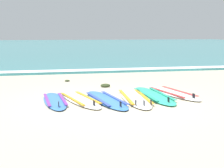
{
  "coord_description": "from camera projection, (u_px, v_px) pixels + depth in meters",
  "views": [
    {
      "loc": [
        -1.48,
        -7.17,
        1.64
      ],
      "look_at": [
        0.29,
        1.11,
        0.25
      ],
      "focal_mm": 49.99,
      "sensor_mm": 36.0,
      "label": 1
    }
  ],
  "objects": [
    {
      "name": "ground_plane",
      "position": [
        110.0,
        102.0,
        7.49
      ],
      "size": [
        80.0,
        80.0,
        0.0
      ],
      "primitive_type": "plane",
      "color": "#B7AD93"
    },
    {
      "name": "sea",
      "position": [
        56.0,
        45.0,
        41.61
      ],
      "size": [
        80.0,
        60.0,
        0.1
      ],
      "primitive_type": "cube",
      "color": "teal",
      "rests_on": "ground"
    },
    {
      "name": "wave_foam_strip",
      "position": [
        82.0,
        71.0,
        13.01
      ],
      "size": [
        80.0,
        0.74,
        0.11
      ],
      "primitive_type": "cube",
      "color": "white",
      "rests_on": "ground"
    },
    {
      "name": "surfboard_0",
      "position": [
        55.0,
        101.0,
        7.47
      ],
      "size": [
        0.66,
        2.09,
        0.18
      ],
      "color": "#3875CC",
      "rests_on": "ground"
    },
    {
      "name": "surfboard_1",
      "position": [
        80.0,
        99.0,
        7.61
      ],
      "size": [
        1.11,
        2.33,
        0.18
      ],
      "color": "white",
      "rests_on": "ground"
    },
    {
      "name": "surfboard_2",
      "position": [
        106.0,
        100.0,
        7.59
      ],
      "size": [
        0.97,
        2.44,
        0.18
      ],
      "color": "#3875CC",
      "rests_on": "ground"
    },
    {
      "name": "surfboard_3",
      "position": [
        135.0,
        98.0,
        7.78
      ],
      "size": [
        0.81,
        2.54,
        0.18
      ],
      "color": "white",
      "rests_on": "ground"
    },
    {
      "name": "surfboard_4",
      "position": [
        154.0,
        95.0,
        8.12
      ],
      "size": [
        0.66,
        2.5,
        0.18
      ],
      "color": "#2DB793",
      "rests_on": "ground"
    },
    {
      "name": "surfboard_5",
      "position": [
        173.0,
        93.0,
        8.43
      ],
      "size": [
        1.01,
        2.36,
        0.18
      ],
      "color": "white",
      "rests_on": "ground"
    },
    {
      "name": "seaweed_clump_near_shoreline",
      "position": [
        105.0,
        85.0,
        9.54
      ],
      "size": [
        0.3,
        0.24,
        0.1
      ],
      "primitive_type": "ellipsoid",
      "color": "#2D381E",
      "rests_on": "ground"
    },
    {
      "name": "seaweed_clump_mid_sand",
      "position": [
        67.0,
        81.0,
        10.64
      ],
      "size": [
        0.17,
        0.13,
        0.06
      ],
      "primitive_type": "ellipsoid",
      "color": "#2D381E",
      "rests_on": "ground"
    }
  ]
}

